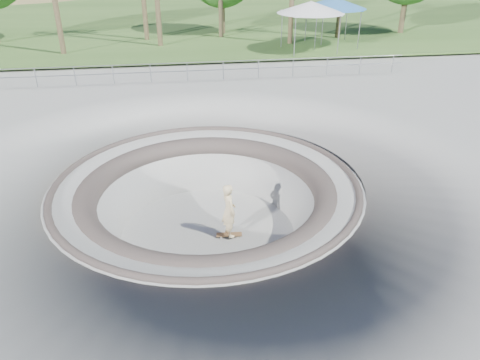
# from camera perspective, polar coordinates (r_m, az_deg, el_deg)

# --- Properties ---
(ground) EXTENTS (180.00, 180.00, 0.00)m
(ground) POSITION_cam_1_polar(r_m,az_deg,el_deg) (15.63, -4.11, -0.40)
(ground) COLOR #9B9A96
(ground) RESTS_ON ground
(skate_bowl) EXTENTS (14.00, 14.00, 4.10)m
(skate_bowl) POSITION_cam_1_polar(r_m,az_deg,el_deg) (16.56, -3.89, -6.00)
(skate_bowl) COLOR #9B9A96
(skate_bowl) RESTS_ON ground
(grass_strip) EXTENTS (180.00, 36.00, 0.12)m
(grass_strip) POSITION_cam_1_polar(r_m,az_deg,el_deg) (48.31, -7.79, 18.91)
(grass_strip) COLOR #385923
(grass_strip) RESTS_ON ground
(distant_hills) EXTENTS (103.20, 45.00, 28.60)m
(distant_hills) POSITION_cam_1_polar(r_m,az_deg,el_deg) (72.54, -4.87, 16.10)
(distant_hills) COLOR brown
(distant_hills) RESTS_ON ground
(safety_railing) EXTENTS (25.00, 0.06, 1.03)m
(safety_railing) POSITION_cam_1_polar(r_m,az_deg,el_deg) (26.63, -6.44, 13.02)
(safety_railing) COLOR gray
(safety_railing) RESTS_ON ground
(skateboard) EXTENTS (0.90, 0.33, 0.09)m
(skateboard) POSITION_cam_1_polar(r_m,az_deg,el_deg) (16.24, -1.33, -6.67)
(skateboard) COLOR brown
(skateboard) RESTS_ON ground
(skater) EXTENTS (0.64, 0.81, 1.94)m
(skater) POSITION_cam_1_polar(r_m,az_deg,el_deg) (15.71, -1.37, -3.70)
(skater) COLOR beige
(skater) RESTS_ON skateboard
(canopy_white) EXTENTS (6.40, 6.40, 3.24)m
(canopy_white) POSITION_cam_1_polar(r_m,az_deg,el_deg) (33.45, 8.64, 20.09)
(canopy_white) COLOR gray
(canopy_white) RESTS_ON ground
(canopy_blue) EXTENTS (6.50, 6.50, 3.29)m
(canopy_blue) POSITION_cam_1_polar(r_m,az_deg,el_deg) (35.69, 11.36, 20.41)
(canopy_blue) COLOR gray
(canopy_blue) RESTS_ON ground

